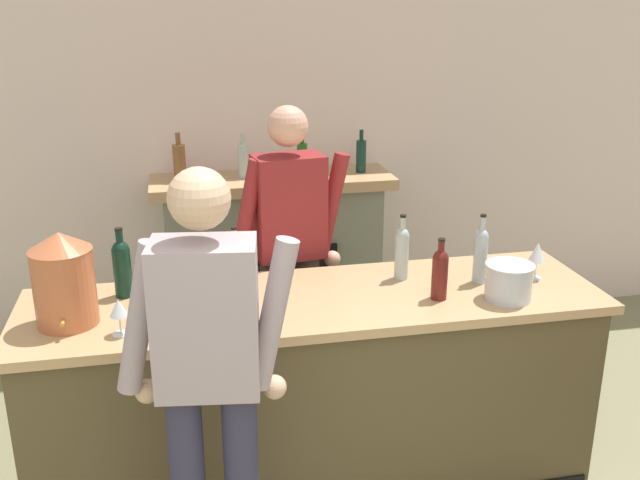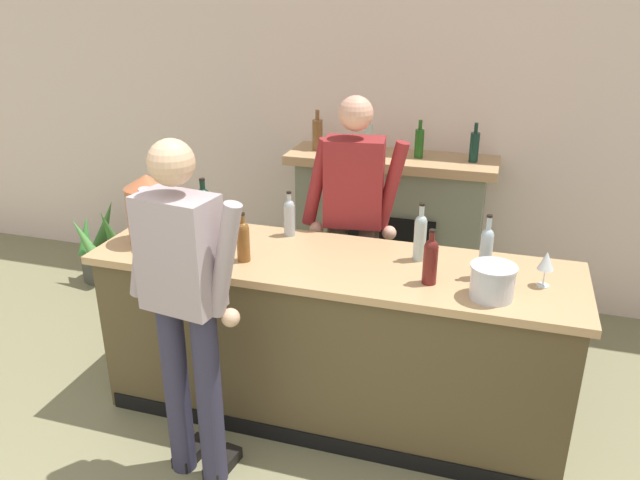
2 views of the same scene
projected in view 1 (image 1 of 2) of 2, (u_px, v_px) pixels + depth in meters
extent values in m
cube|color=beige|center=(231.00, 145.00, 4.82)|extent=(12.00, 0.07, 2.75)
cube|color=brown|center=(316.00, 398.00, 3.46)|extent=(2.61, 0.68, 0.97)
cube|color=tan|center=(316.00, 302.00, 3.29)|extent=(2.68, 0.75, 0.04)
cube|color=gray|center=(274.00, 267.00, 4.89)|extent=(1.42, 0.44, 1.14)
cube|color=black|center=(279.00, 300.00, 4.72)|extent=(0.78, 0.02, 0.73)
cube|color=tan|center=(272.00, 182.00, 4.68)|extent=(1.58, 0.52, 0.07)
cylinder|color=brown|center=(179.00, 163.00, 4.51)|extent=(0.08, 0.08, 0.23)
cylinder|color=brown|center=(178.00, 139.00, 4.46)|extent=(0.03, 0.03, 0.08)
cylinder|color=#AABDB6|center=(243.00, 161.00, 4.59)|extent=(0.07, 0.07, 0.22)
cylinder|color=#AABDB6|center=(243.00, 139.00, 4.54)|extent=(0.03, 0.03, 0.07)
cylinder|color=#1E5318|center=(302.00, 159.00, 4.67)|extent=(0.07, 0.07, 0.21)
cylinder|color=#1E5318|center=(302.00, 138.00, 4.62)|extent=(0.03, 0.03, 0.07)
cylinder|color=#113027|center=(361.00, 156.00, 4.74)|extent=(0.07, 0.07, 0.21)
cylinder|color=#113027|center=(361.00, 135.00, 4.70)|extent=(0.03, 0.03, 0.07)
cube|color=#A19095|center=(206.00, 318.00, 2.45)|extent=(0.39, 0.27, 0.55)
cylinder|color=#A19095|center=(273.00, 315.00, 2.49)|extent=(0.20, 0.08, 0.57)
sphere|color=tan|center=(275.00, 387.00, 2.60)|extent=(0.09, 0.09, 0.09)
cylinder|color=#A19095|center=(140.00, 318.00, 2.46)|extent=(0.20, 0.08, 0.57)
sphere|color=tan|center=(147.00, 391.00, 2.58)|extent=(0.09, 0.09, 0.09)
sphere|color=tan|center=(199.00, 199.00, 2.32)|extent=(0.21, 0.21, 0.21)
cylinder|color=brown|center=(274.00, 343.00, 3.95)|extent=(0.13, 0.13, 1.01)
cube|color=black|center=(279.00, 424.00, 4.04)|extent=(0.13, 0.25, 0.07)
cylinder|color=brown|center=(308.00, 338.00, 4.01)|extent=(0.13, 0.13, 1.01)
cube|color=black|center=(312.00, 417.00, 4.11)|extent=(0.13, 0.25, 0.07)
cube|color=maroon|center=(289.00, 207.00, 3.73)|extent=(0.39, 0.27, 0.55)
cylinder|color=maroon|center=(247.00, 213.00, 3.64)|extent=(0.20, 0.08, 0.57)
sphere|color=#E0A489|center=(250.00, 269.00, 3.72)|extent=(0.09, 0.09, 0.09)
cylinder|color=maroon|center=(331.00, 205.00, 3.79)|extent=(0.20, 0.08, 0.57)
sphere|color=#E0A489|center=(332.00, 259.00, 3.87)|extent=(0.09, 0.09, 0.09)
sphere|color=#E0A489|center=(288.00, 126.00, 3.59)|extent=(0.21, 0.21, 0.21)
cylinder|color=#B9623B|center=(65.00, 287.00, 2.97)|extent=(0.25, 0.25, 0.33)
cone|color=#B9623B|center=(59.00, 241.00, 2.90)|extent=(0.26, 0.26, 0.08)
cylinder|color=#B29333|center=(63.00, 323.00, 2.86)|extent=(0.02, 0.04, 0.02)
cylinder|color=silver|center=(509.00, 283.00, 3.24)|extent=(0.21, 0.21, 0.16)
cylinder|color=silver|center=(510.00, 266.00, 3.22)|extent=(0.22, 0.22, 0.01)
cylinder|color=black|center=(123.00, 273.00, 3.26)|extent=(0.08, 0.08, 0.23)
sphere|color=black|center=(120.00, 249.00, 3.22)|extent=(0.08, 0.08, 0.08)
cylinder|color=black|center=(119.00, 240.00, 3.21)|extent=(0.03, 0.03, 0.09)
cylinder|color=black|center=(118.00, 229.00, 3.19)|extent=(0.04, 0.04, 0.01)
cylinder|color=brown|center=(218.00, 299.00, 3.03)|extent=(0.07, 0.07, 0.19)
sphere|color=brown|center=(217.00, 278.00, 2.99)|extent=(0.07, 0.07, 0.07)
cylinder|color=brown|center=(216.00, 270.00, 2.98)|extent=(0.03, 0.03, 0.07)
cylinder|color=black|center=(216.00, 260.00, 2.97)|extent=(0.03, 0.03, 0.01)
cylinder|color=#A1ADB6|center=(235.00, 263.00, 3.44)|extent=(0.07, 0.07, 0.19)
sphere|color=#A1ADB6|center=(234.00, 244.00, 3.41)|extent=(0.06, 0.06, 0.06)
cylinder|color=#A1ADB6|center=(234.00, 237.00, 3.40)|extent=(0.03, 0.03, 0.07)
cylinder|color=black|center=(234.00, 228.00, 3.38)|extent=(0.03, 0.03, 0.01)
cylinder|color=#9FAFB7|center=(480.00, 259.00, 3.42)|extent=(0.06, 0.06, 0.24)
sphere|color=#9FAFB7|center=(482.00, 236.00, 3.38)|extent=(0.06, 0.06, 0.06)
cylinder|color=#9FAFB7|center=(483.00, 226.00, 3.36)|extent=(0.03, 0.03, 0.09)
cylinder|color=black|center=(483.00, 216.00, 3.35)|extent=(0.03, 0.03, 0.01)
cylinder|color=#571815|center=(440.00, 278.00, 3.24)|extent=(0.07, 0.07, 0.20)
sphere|color=#571815|center=(441.00, 257.00, 3.21)|extent=(0.07, 0.07, 0.07)
cylinder|color=#571815|center=(441.00, 249.00, 3.19)|extent=(0.03, 0.03, 0.08)
cylinder|color=black|center=(442.00, 240.00, 3.18)|extent=(0.03, 0.03, 0.01)
cylinder|color=#A3B5B4|center=(402.00, 257.00, 3.47)|extent=(0.07, 0.07, 0.23)
sphere|color=#A3B5B4|center=(402.00, 235.00, 3.43)|extent=(0.06, 0.06, 0.06)
cylinder|color=#A3B5B4|center=(403.00, 226.00, 3.42)|extent=(0.03, 0.03, 0.09)
cylinder|color=black|center=(403.00, 216.00, 3.40)|extent=(0.03, 0.03, 0.01)
cylinder|color=silver|center=(535.00, 278.00, 3.50)|extent=(0.06, 0.06, 0.01)
cylinder|color=silver|center=(536.00, 269.00, 3.49)|extent=(0.01, 0.01, 0.09)
cone|color=silver|center=(537.00, 252.00, 3.46)|extent=(0.08, 0.08, 0.09)
cylinder|color=silver|center=(121.00, 334.00, 2.92)|extent=(0.07, 0.07, 0.01)
cylinder|color=silver|center=(120.00, 325.00, 2.91)|extent=(0.01, 0.01, 0.08)
cone|color=silver|center=(119.00, 308.00, 2.88)|extent=(0.08, 0.08, 0.07)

